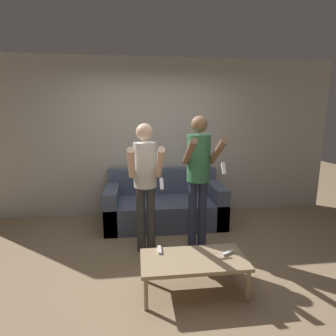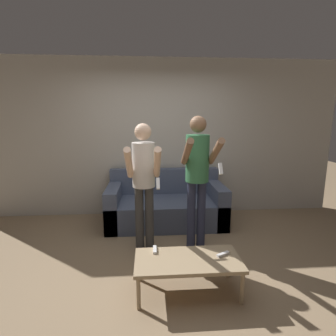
{
  "view_description": "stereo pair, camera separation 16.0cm",
  "coord_description": "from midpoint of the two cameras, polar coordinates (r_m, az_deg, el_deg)",
  "views": [
    {
      "loc": [
        -0.29,
        -2.75,
        1.72
      ],
      "look_at": [
        0.14,
        0.87,
        1.01
      ],
      "focal_mm": 28.0,
      "sensor_mm": 36.0,
      "label": 1
    },
    {
      "loc": [
        -0.13,
        -2.76,
        1.72
      ],
      "look_at": [
        0.14,
        0.87,
        1.01
      ],
      "focal_mm": 28.0,
      "sensor_mm": 36.0,
      "label": 2
    }
  ],
  "objects": [
    {
      "name": "person_standing_left",
      "position": [
        3.26,
        -3.91,
        -1.66
      ],
      "size": [
        0.4,
        0.65,
        1.65
      ],
      "color": "#383838",
      "rests_on": "ground_plane"
    },
    {
      "name": "couch",
      "position": [
        4.36,
        0.58,
        -8.24
      ],
      "size": [
        1.87,
        0.93,
        0.84
      ],
      "color": "#4C5670",
      "rests_on": "ground_plane"
    },
    {
      "name": "coffee_table",
      "position": [
        2.75,
        6.11,
        -19.7
      ],
      "size": [
        1.04,
        0.51,
        0.36
      ],
      "color": "tan",
      "rests_on": "ground_plane"
    },
    {
      "name": "wall_back",
      "position": [
        4.61,
        -1.65,
        6.42
      ],
      "size": [
        6.4,
        0.06,
        2.7
      ],
      "color": "#B7B2A8",
      "rests_on": "ground_plane"
    },
    {
      "name": "ground_plane",
      "position": [
        3.26,
        0.11,
        -20.9
      ],
      "size": [
        14.0,
        14.0,
        0.0
      ],
      "primitive_type": "plane",
      "color": "#937A5B"
    },
    {
      "name": "remote_far",
      "position": [
        2.85,
        -1.21,
        -17.36
      ],
      "size": [
        0.04,
        0.15,
        0.02
      ],
      "color": "white",
      "rests_on": "coffee_table"
    },
    {
      "name": "person_standing_right",
      "position": [
        3.32,
        7.8,
        -0.31
      ],
      "size": [
        0.41,
        0.67,
        1.74
      ],
      "color": "#282D47",
      "rests_on": "ground_plane"
    },
    {
      "name": "remote_near",
      "position": [
        2.84,
        13.55,
        -17.79
      ],
      "size": [
        0.15,
        0.1,
        0.02
      ],
      "color": "white",
      "rests_on": "coffee_table"
    }
  ]
}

